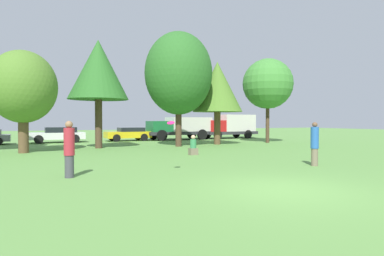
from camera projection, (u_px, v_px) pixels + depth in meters
ground_plane at (283, 190)px, 8.49m from camera, size 120.00×120.00×0.00m
person_thrower at (69, 149)px, 10.28m from camera, size 0.33×0.33×1.80m
person_catcher at (315, 144)px, 12.98m from camera, size 0.31×0.31×1.75m
frisbee at (171, 123)px, 11.01m from camera, size 0.27×0.25×0.15m
bystander_sitting at (193, 147)px, 17.25m from camera, size 0.43×0.36×1.05m
tree_1 at (23, 87)px, 18.18m from camera, size 3.65×3.65×5.73m
tree_2 at (98, 70)px, 21.35m from camera, size 3.91×3.91×7.12m
tree_3 at (179, 74)px, 22.79m from camera, size 4.72×4.72×8.01m
tree_4 at (217, 87)px, 24.86m from camera, size 3.81×3.81×6.30m
tree_5 at (268, 84)px, 26.77m from camera, size 4.11×4.11×6.90m
parked_car_white at (57, 134)px, 26.93m from camera, size 4.44×2.16×1.28m
parked_car_yellow at (129, 134)px, 29.44m from camera, size 4.06×2.09×1.19m
delivery_truck_green at (181, 127)px, 31.36m from camera, size 6.72×2.64×2.14m
delivery_truck_red at (230, 126)px, 33.68m from camera, size 5.89×2.48×2.44m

